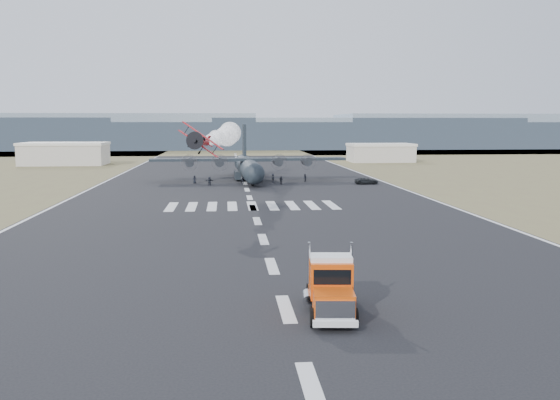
{
  "coord_description": "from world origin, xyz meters",
  "views": [
    {
      "loc": [
        -3.86,
        -37.95,
        12.23
      ],
      "look_at": [
        1.95,
        25.58,
        4.0
      ],
      "focal_mm": 38.0,
      "sensor_mm": 36.0,
      "label": 1
    }
  ],
  "objects": [
    {
      "name": "crew_g",
      "position": [
        1.13,
        86.88,
        0.86
      ],
      "size": [
        0.8,
        0.81,
        1.72
      ],
      "primitive_type": "imported",
      "rotation": [
        0.0,
        0.0,
        0.84
      ],
      "color": "black",
      "rests_on": "ground"
    },
    {
      "name": "ridge_seg_f",
      "position": [
        130.0,
        260.0,
        8.5
      ],
      "size": [
        150.0,
        50.0,
        17.0
      ],
      "primitive_type": "cube",
      "color": "slate",
      "rests_on": "ground"
    },
    {
      "name": "hangar_right",
      "position": [
        46.0,
        150.0,
        3.01
      ],
      "size": [
        20.5,
        12.5,
        5.9
      ],
      "color": "#B3AD9F",
      "rests_on": "ground"
    },
    {
      "name": "ground",
      "position": [
        0.0,
        0.0,
        0.0
      ],
      "size": [
        500.0,
        500.0,
        0.0
      ],
      "primitive_type": "plane",
      "color": "black",
      "rests_on": "ground"
    },
    {
      "name": "crew_e",
      "position": [
        -10.36,
        84.75,
        0.8
      ],
      "size": [
        0.87,
        0.63,
        1.61
      ],
      "primitive_type": "imported",
      "rotation": [
        0.0,
        0.0,
        6.08
      ],
      "color": "black",
      "rests_on": "ground"
    },
    {
      "name": "crew_a",
      "position": [
        -7.11,
        80.14,
        0.85
      ],
      "size": [
        0.52,
        0.63,
        1.7
      ],
      "primitive_type": "imported",
      "rotation": [
        0.0,
        0.0,
        4.73
      ],
      "color": "black",
      "rests_on": "ground"
    },
    {
      "name": "ridge_seg_d",
      "position": [
        0.0,
        260.0,
        6.5
      ],
      "size": [
        150.0,
        50.0,
        13.0
      ],
      "primitive_type": "cube",
      "color": "slate",
      "rests_on": "ground"
    },
    {
      "name": "ridge_seg_c",
      "position": [
        -65.0,
        260.0,
        8.5
      ],
      "size": [
        150.0,
        50.0,
        17.0
      ],
      "primitive_type": "cube",
      "color": "slate",
      "rests_on": "ground"
    },
    {
      "name": "smoke_trail",
      "position": [
        -3.73,
        60.57,
        10.33
      ],
      "size": [
        5.88,
        30.26,
        3.82
      ],
      "rotation": [
        0.0,
        0.0,
        -0.13
      ],
      "color": "white"
    },
    {
      "name": "scrub_far",
      "position": [
        0.0,
        230.0,
        0.0
      ],
      "size": [
        500.0,
        80.0,
        0.0
      ],
      "primitive_type": "cube",
      "color": "olive",
      "rests_on": "ground"
    },
    {
      "name": "crew_f",
      "position": [
        -7.17,
        80.52,
        0.87
      ],
      "size": [
        1.67,
        0.8,
        1.73
      ],
      "primitive_type": "imported",
      "rotation": [
        0.0,
        0.0,
        3.32
      ],
      "color": "black",
      "rests_on": "ground"
    },
    {
      "name": "transport_aircraft",
      "position": [
        0.92,
        90.99,
        3.11
      ],
      "size": [
        41.76,
        34.4,
        12.07
      ],
      "rotation": [
        0.0,
        0.0,
        0.04
      ],
      "color": "black",
      "rests_on": "ground"
    },
    {
      "name": "aerobatic_biplane",
      "position": [
        -6.94,
        35.77,
        10.12
      ],
      "size": [
        5.18,
        5.53,
        4.6
      ],
      "rotation": [
        0.0,
        0.59,
        -0.13
      ],
      "color": "red"
    },
    {
      "name": "semi_truck",
      "position": [
        2.8,
        -1.07,
        1.89
      ],
      "size": [
        3.52,
        8.68,
        3.84
      ],
      "rotation": [
        0.0,
        0.0,
        -0.1
      ],
      "color": "black",
      "rests_on": "ground"
    },
    {
      "name": "runway_markings",
      "position": [
        0.0,
        60.0,
        0.01
      ],
      "size": [
        60.0,
        260.0,
        0.01
      ],
      "primitive_type": null,
      "color": "silver",
      "rests_on": "ground"
    },
    {
      "name": "crew_c",
      "position": [
        5.87,
        84.94,
        0.93
      ],
      "size": [
        0.75,
        1.28,
        1.86
      ],
      "primitive_type": "imported",
      "rotation": [
        0.0,
        0.0,
        4.88
      ],
      "color": "black",
      "rests_on": "ground"
    },
    {
      "name": "crew_h",
      "position": [
        -0.41,
        81.61,
        0.89
      ],
      "size": [
        1.0,
        0.8,
        1.79
      ],
      "primitive_type": "imported",
      "rotation": [
        0.0,
        0.0,
        0.35
      ],
      "color": "black",
      "rests_on": "ground"
    },
    {
      "name": "ridge_seg_e",
      "position": [
        65.0,
        260.0,
        7.5
      ],
      "size": [
        150.0,
        50.0,
        15.0
      ],
      "primitive_type": "cube",
      "color": "slate",
      "rests_on": "ground"
    },
    {
      "name": "crew_b",
      "position": [
        12.81,
        86.01,
        0.82
      ],
      "size": [
        0.73,
        0.91,
        1.63
      ],
      "primitive_type": "imported",
      "rotation": [
        0.0,
        0.0,
        5.06
      ],
      "color": "black",
      "rests_on": "ground"
    },
    {
      "name": "hangar_left",
      "position": [
        -52.0,
        145.0,
        3.41
      ],
      "size": [
        24.5,
        14.5,
        6.7
      ],
      "color": "#B3AD9F",
      "rests_on": "ground"
    },
    {
      "name": "support_vehicle",
      "position": [
        24.71,
        80.26,
        0.67
      ],
      "size": [
        4.81,
        2.24,
        1.33
      ],
      "primitive_type": "imported",
      "rotation": [
        0.0,
        0.0,
        1.57
      ],
      "color": "black",
      "rests_on": "ground"
    },
    {
      "name": "crew_d",
      "position": [
        7.25,
        81.06,
        0.84
      ],
      "size": [
        1.07,
        1.01,
        1.67
      ],
      "primitive_type": "imported",
      "rotation": [
        0.0,
        0.0,
        2.45
      ],
      "color": "black",
      "rests_on": "ground"
    }
  ]
}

